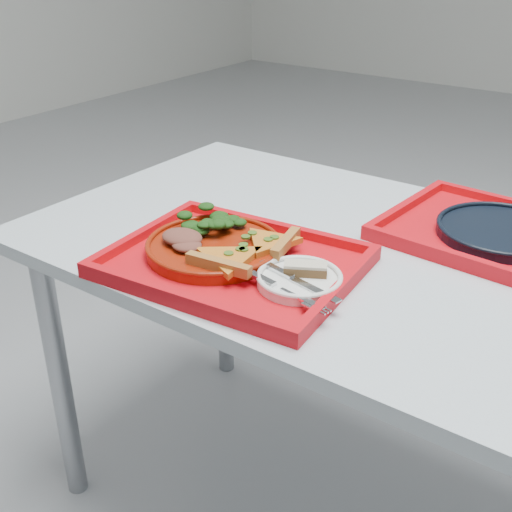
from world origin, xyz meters
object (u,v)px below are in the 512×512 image
object	(u,v)px
tray_far	(501,239)
navy_plate	(502,232)
tray_main	(234,265)
dinner_plate	(214,249)
dessert_bar	(306,269)

from	to	relation	value
tray_far	navy_plate	xyz separation A→B (m)	(0.00, -0.00, 0.01)
tray_main	tray_far	distance (m)	0.55
tray_far	navy_plate	world-z (taller)	navy_plate
navy_plate	tray_main	bearing A→B (deg)	-132.30
tray_main	dinner_plate	bearing A→B (deg)	164.62
tray_main	dessert_bar	world-z (taller)	dessert_bar
tray_far	dessert_bar	distance (m)	0.45
dessert_bar	tray_main	bearing A→B (deg)	158.05
dinner_plate	dessert_bar	bearing A→B (deg)	2.14
tray_far	dinner_plate	world-z (taller)	dinner_plate
dinner_plate	navy_plate	xyz separation A→B (m)	(0.43, 0.40, -0.00)
tray_main	dinner_plate	world-z (taller)	dinner_plate
dinner_plate	dessert_bar	size ratio (longest dim) A/B	3.21
tray_far	dessert_bar	size ratio (longest dim) A/B	5.56
tray_main	navy_plate	xyz separation A→B (m)	(0.37, 0.41, 0.01)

